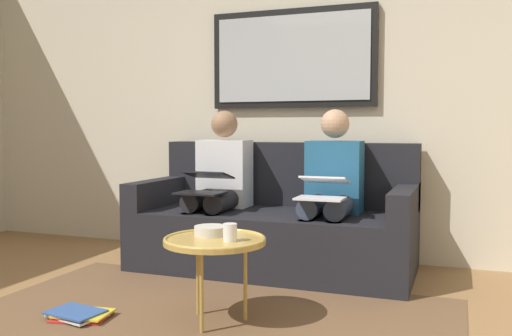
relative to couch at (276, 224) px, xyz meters
name	(u,v)px	position (x,y,z in m)	size (l,w,h in m)	color
wall_rear	(295,92)	(0.00, -0.48, 0.99)	(6.00, 0.12, 2.60)	beige
area_rug	(198,324)	(0.00, 1.27, -0.31)	(2.60, 1.80, 0.01)	brown
couch	(276,224)	(0.00, 0.00, 0.00)	(1.96, 0.90, 0.90)	black
framed_mirror	(292,58)	(0.00, -0.39, 1.24)	(1.31, 0.05, 0.76)	black
coffee_table	(215,242)	(-0.07, 1.22, 0.11)	(0.53, 0.53, 0.45)	tan
cup	(230,232)	(-0.17, 1.25, 0.17)	(0.07, 0.07, 0.09)	silver
bowl	(211,231)	(-0.02, 1.14, 0.15)	(0.18, 0.18, 0.05)	beige
person_left	(331,187)	(-0.42, 0.07, 0.30)	(0.38, 0.58, 1.14)	#235B84
laptop_white	(323,188)	(-0.42, 0.32, 0.31)	(0.30, 0.33, 0.14)	white
person_right	(219,183)	(0.42, 0.07, 0.30)	(0.38, 0.58, 1.14)	silver
laptop_black	(205,183)	(0.42, 0.31, 0.32)	(0.32, 0.36, 0.15)	black
magazine_stack	(79,314)	(0.63, 1.41, -0.29)	(0.34, 0.26, 0.04)	red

